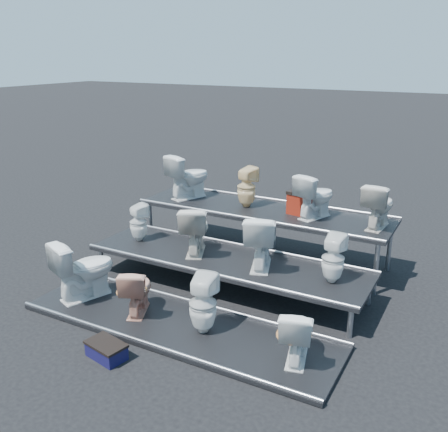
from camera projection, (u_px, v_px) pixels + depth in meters
The scene contains 18 objects.
ground at pixel (226, 287), 7.44m from camera, with size 80.00×80.00×0.00m, color black.
tier_front at pixel (178, 325), 6.34m from camera, with size 4.20×1.20×0.06m, color black.
tier_mid at pixel (226, 273), 7.36m from camera, with size 4.20×1.20×0.46m, color black.
tier_back at pixel (263, 234), 8.39m from camera, with size 4.20×1.20×0.86m, color black.
toilet_0 at pixel (84, 269), 6.90m from camera, with size 0.48×0.84×0.85m, color white.
toilet_1 at pixel (137, 290), 6.52m from camera, with size 0.36×0.63×0.64m, color tan.
toilet_2 at pixel (203, 304), 6.04m from camera, with size 0.34×0.35×0.75m, color white.
toilet_3 at pixel (297, 333), 5.51m from camera, with size 0.36×0.64×0.65m, color white.
toilet_4 at pixel (138, 222), 7.92m from camera, with size 0.27×0.28×0.60m, color white.
toilet_5 at pixel (195, 229), 7.42m from camera, with size 0.41×0.73×0.74m, color beige.
toilet_6 at pixel (261, 240), 6.92m from camera, with size 0.44×0.77×0.78m, color white.
toilet_7 at pixel (333, 259), 6.47m from camera, with size 0.30×0.30×0.66m, color white.
toilet_8 at pixel (188, 176), 8.79m from camera, with size 0.44×0.77×0.78m, color white.
toilet_9 at pixel (246, 187), 8.29m from camera, with size 0.31×0.31×0.68m, color beige.
toilet_10 at pixel (315, 196), 7.74m from camera, with size 0.39×0.69×0.70m, color white.
toilet_11 at pixel (379, 205), 7.31m from camera, with size 0.38×0.67×0.68m, color beige.
red_crate at pixel (304, 204), 7.97m from camera, with size 0.45×0.36×0.33m, color maroon.
step_stool at pixel (107, 351), 5.71m from camera, with size 0.45×0.27×0.16m, color #100E35.
Camera 1 is at (3.19, -5.92, 3.35)m, focal length 40.00 mm.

